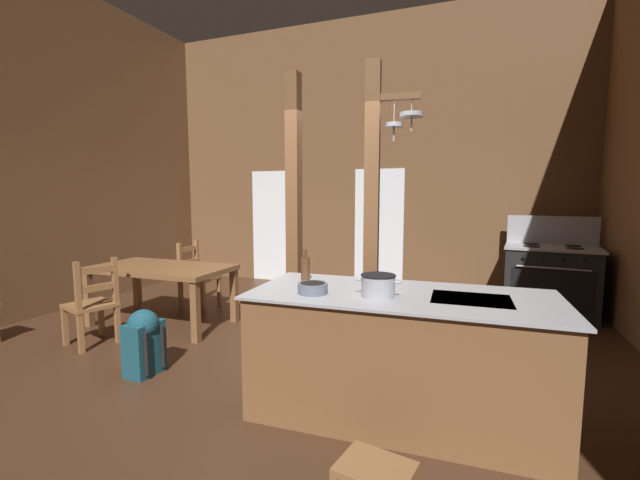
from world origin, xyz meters
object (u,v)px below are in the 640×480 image
kitchen_island (400,355)px  stockpot_on_counter (378,286)px  dining_table (162,273)px  mixing_bowl_on_counter (313,288)px  backpack (144,340)px  ladderback_chair_by_post (92,304)px  stove_range (550,279)px  bottle_tall_on_counter (305,268)px  ladderback_chair_near_window (197,276)px

kitchen_island → stockpot_on_counter: size_ratio=7.02×
dining_table → mixing_bowl_on_counter: bearing=-27.2°
mixing_bowl_on_counter → backpack: bearing=176.5°
ladderback_chair_by_post → stockpot_on_counter: (3.19, -0.40, 0.54)m
backpack → stockpot_on_counter: stockpot_on_counter is taller
dining_table → kitchen_island: bearing=-19.1°
backpack → kitchen_island: bearing=3.1°
stove_range → bottle_tall_on_counter: 3.90m
stove_range → stockpot_on_counter: 3.82m
dining_table → backpack: bearing=-54.6°
ladderback_chair_by_post → backpack: (1.05, -0.37, -0.14)m
stockpot_on_counter → backpack: bearing=179.2°
dining_table → ladderback_chair_by_post: size_ratio=1.79×
ladderback_chair_near_window → stove_range: bearing=16.6°
mixing_bowl_on_counter → bottle_tall_on_counter: 0.45m
stockpot_on_counter → bottle_tall_on_counter: size_ratio=1.20×
mixing_bowl_on_counter → kitchen_island: bearing=20.7°
stove_range → ladderback_chair_near_window: 4.89m
dining_table → stove_range: bearing=25.5°
ladderback_chair_near_window → ladderback_chair_by_post: same height
stockpot_on_counter → bottle_tall_on_counter: (-0.68, 0.32, 0.03)m
backpack → mixing_bowl_on_counter: 1.80m
ladderback_chair_near_window → stockpot_on_counter: (3.09, -2.03, 0.54)m
kitchen_island → dining_table: 3.32m
mixing_bowl_on_counter → stockpot_on_counter: bearing=9.0°
ladderback_chair_near_window → bottle_tall_on_counter: bearing=-35.4°
bottle_tall_on_counter → mixing_bowl_on_counter: bearing=-60.5°
dining_table → stockpot_on_counter: bearing=-22.4°
dining_table → stockpot_on_counter: (3.00, -1.24, 0.34)m
dining_table → ladderback_chair_near_window: ladderback_chair_near_window is taller
bottle_tall_on_counter → ladderback_chair_by_post: bearing=178.1°
backpack → stockpot_on_counter: (2.14, -0.03, 0.68)m
ladderback_chair_near_window → mixing_bowl_on_counter: (2.63, -2.10, 0.50)m
kitchen_island → backpack: 2.29m
ladderback_chair_by_post → mixing_bowl_on_counter: bearing=-9.8°
backpack → dining_table: bearing=125.4°
dining_table → mixing_bowl_on_counter: mixing_bowl_on_counter is taller
kitchen_island → stove_range: stove_range is taller
mixing_bowl_on_counter → bottle_tall_on_counter: size_ratio=0.82×
ladderback_chair_by_post → mixing_bowl_on_counter: 2.82m
dining_table → backpack: size_ratio=2.86×
kitchen_island → ladderback_chair_by_post: size_ratio=2.31×
bottle_tall_on_counter → dining_table: bearing=158.4°
kitchen_island → backpack: kitchen_island is taller
stockpot_on_counter → bottle_tall_on_counter: bottle_tall_on_counter is taller
stove_range → ladderback_chair_by_post: size_ratio=1.39×
stove_range → ladderback_chair_near_window: bearing=-163.4°
ladderback_chair_by_post → bottle_tall_on_counter: bearing=-1.9°
kitchen_island → bottle_tall_on_counter: 1.00m
backpack → bottle_tall_on_counter: bearing=11.0°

